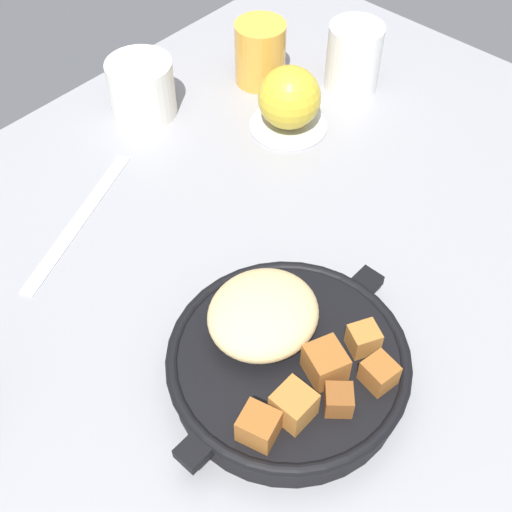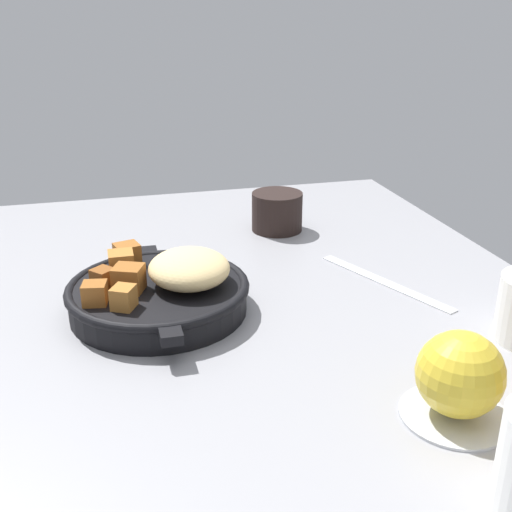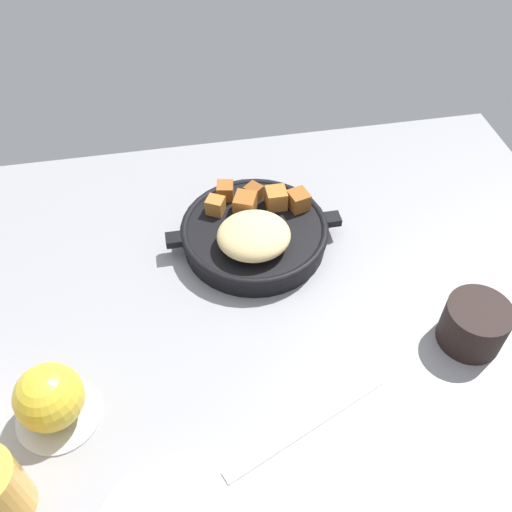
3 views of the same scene
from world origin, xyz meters
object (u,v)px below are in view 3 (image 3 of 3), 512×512
(cast_iron_skillet, at_px, (254,232))
(coffee_mug_dark, at_px, (474,325))
(butter_knife, at_px, (306,426))
(red_apple, at_px, (49,397))

(cast_iron_skillet, bearing_deg, coffee_mug_dark, 138.37)
(butter_knife, bearing_deg, coffee_mug_dark, 175.71)
(red_apple, relative_size, butter_knife, 0.35)
(red_apple, xyz_separation_m, butter_knife, (-0.29, 0.07, -0.04))
(cast_iron_skillet, bearing_deg, butter_knife, 91.38)
(coffee_mug_dark, bearing_deg, red_apple, 1.61)
(butter_knife, bearing_deg, red_apple, -36.06)
(butter_knife, xyz_separation_m, coffee_mug_dark, (-0.24, -0.08, 0.03))
(butter_knife, relative_size, coffee_mug_dark, 2.70)
(cast_iron_skillet, height_order, butter_knife, cast_iron_skillet)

